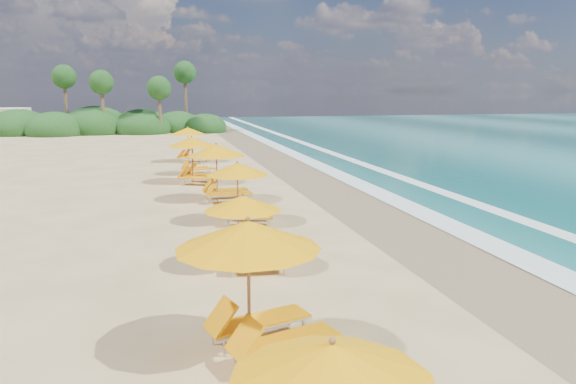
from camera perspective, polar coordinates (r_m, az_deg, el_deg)
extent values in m
plane|color=#D6B77D|center=(19.00, 0.00, -3.56)|extent=(160.00, 160.00, 0.00)
cube|color=#84714E|center=(20.29, 11.07, -2.83)|extent=(4.00, 160.00, 0.01)
cube|color=white|center=(20.94, 14.81, -2.50)|extent=(1.20, 160.00, 0.01)
cube|color=white|center=(22.50, 21.56, -2.02)|extent=(0.80, 160.00, 0.01)
cone|color=#FFA405|center=(5.77, 4.66, -17.53)|extent=(2.33, 2.33, 0.42)
sphere|color=olive|center=(5.66, 4.70, -15.42)|extent=(0.08, 0.08, 0.08)
cylinder|color=olive|center=(9.54, -4.16, -10.45)|extent=(0.06, 0.06, 2.46)
cone|color=#FFA405|center=(9.22, -4.25, -4.52)|extent=(3.15, 3.15, 0.49)
sphere|color=olive|center=(9.16, -4.27, -2.87)|extent=(0.09, 0.09, 0.09)
cylinder|color=olive|center=(14.19, -4.79, -4.40)|extent=(0.05, 0.05, 1.97)
cone|color=#FFA405|center=(14.00, -4.84, -1.17)|extent=(2.22, 2.22, 0.40)
sphere|color=olive|center=(13.96, -4.85, -0.28)|extent=(0.07, 0.07, 0.07)
cylinder|color=olive|center=(19.14, -5.34, -0.20)|extent=(0.05, 0.05, 2.15)
cone|color=#FFA405|center=(19.00, -5.38, 2.45)|extent=(2.63, 2.63, 0.43)
sphere|color=olive|center=(18.96, -5.39, 3.17)|extent=(0.08, 0.08, 0.08)
cylinder|color=olive|center=(23.14, -7.53, 1.95)|extent=(0.06, 0.06, 2.41)
cone|color=#FFA405|center=(23.01, -7.59, 4.41)|extent=(2.57, 2.57, 0.48)
sphere|color=olive|center=(22.98, -7.61, 5.07)|extent=(0.09, 0.09, 0.09)
cylinder|color=olive|center=(27.91, -10.07, 3.29)|extent=(0.06, 0.06, 2.35)
cone|color=#FFA405|center=(27.80, -10.13, 5.28)|extent=(3.22, 3.22, 0.47)
sphere|color=olive|center=(27.78, -10.15, 5.82)|extent=(0.08, 0.08, 0.08)
cylinder|color=olive|center=(30.81, -10.02, 3.62)|extent=(0.05, 0.05, 1.97)
cone|color=#FFA405|center=(30.72, -10.06, 5.13)|extent=(2.71, 2.71, 0.40)
sphere|color=olive|center=(30.70, -10.08, 5.54)|extent=(0.07, 0.07, 0.07)
cylinder|color=olive|center=(36.38, -10.49, 4.89)|extent=(0.06, 0.06, 2.27)
cone|color=#FFA405|center=(36.30, -10.54, 6.37)|extent=(3.16, 3.16, 0.46)
sphere|color=olive|center=(36.28, -10.56, 6.77)|extent=(0.08, 0.08, 0.08)
ellipsoid|color=#163D14|center=(63.06, -15.14, 6.59)|extent=(6.40, 6.40, 4.16)
ellipsoid|color=#163D14|center=(64.38, -19.60, 6.49)|extent=(7.20, 7.20, 4.68)
ellipsoid|color=#163D14|center=(62.96, -23.41, 6.04)|extent=(6.00, 6.00, 3.90)
ellipsoid|color=#163D14|center=(65.08, -11.55, 6.78)|extent=(5.60, 5.60, 3.64)
ellipsoid|color=#163D14|center=(65.70, -26.58, 6.00)|extent=(6.60, 6.60, 4.29)
ellipsoid|color=#163D14|center=(63.27, -8.75, 6.72)|extent=(5.00, 5.00, 3.25)
cylinder|color=brown|center=(60.95, -13.37, 8.31)|extent=(0.36, 0.36, 5.00)
sphere|color=#163D14|center=(60.91, -13.48, 10.66)|extent=(2.60, 2.60, 2.60)
cylinder|color=brown|center=(62.20, -18.98, 8.34)|extent=(0.36, 0.36, 5.60)
sphere|color=#163D14|center=(62.18, -19.14, 10.91)|extent=(2.60, 2.60, 2.60)
cylinder|color=brown|center=(64.66, -22.40, 8.45)|extent=(0.36, 0.36, 6.20)
sphere|color=#163D14|center=(64.66, -22.60, 11.19)|extent=(2.60, 2.60, 2.60)
cylinder|color=brown|center=(65.01, -10.75, 9.33)|extent=(0.36, 0.36, 6.80)
sphere|color=#163D14|center=(65.03, -10.86, 12.32)|extent=(2.60, 2.60, 2.60)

